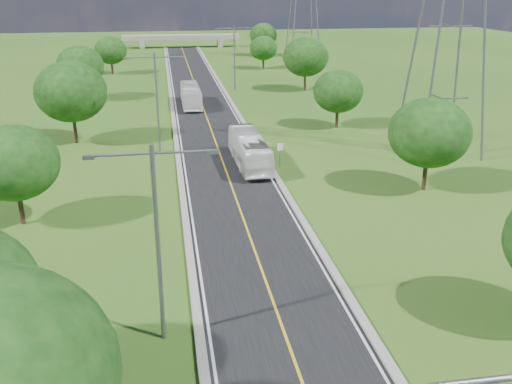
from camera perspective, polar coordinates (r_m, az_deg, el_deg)
ground at (r=74.60m, az=-4.97°, el=7.48°), size 260.00×260.00×0.00m
road at (r=80.44m, az=-5.32°, el=8.46°), size 8.00×150.00×0.06m
curb_left at (r=80.25m, az=-8.38°, el=8.36°), size 0.50×150.00×0.22m
curb_right at (r=80.81m, az=-2.29°, el=8.64°), size 0.50×150.00×0.22m
speed_limit_sign at (r=53.76m, az=2.43°, el=4.13°), size 0.55×0.09×2.40m
overpass at (r=153.25m, az=-7.50°, el=15.03°), size 30.00×3.00×3.20m
streetlight_near_left at (r=26.80m, az=-9.89°, el=-3.68°), size 5.90×0.25×10.00m
streetlight_mid_left at (r=58.51m, az=-9.90°, el=9.58°), size 5.90×0.25×10.00m
streetlight_far_right at (r=91.84m, az=-2.18°, el=13.78°), size 5.90×0.25×10.00m
power_tower_near at (r=59.25m, az=19.06°, el=16.81°), size 9.00×6.40×28.00m
tree_lb at (r=43.59m, az=-23.04°, el=2.70°), size 6.30×6.30×7.33m
tree_lc at (r=64.22m, az=-18.03°, el=9.52°), size 7.56×7.56×8.79m
tree_ld at (r=88.07m, az=-17.18°, el=11.96°), size 6.72×6.72×7.82m
tree_le at (r=111.56m, az=-14.34°, el=13.55°), size 5.88×5.88×6.84m
tree_rb at (r=49.00m, az=16.95°, el=5.68°), size 6.72×6.72×7.82m
tree_rc at (r=68.76m, az=8.22°, el=9.92°), size 5.88×5.88×6.84m
tree_rd at (r=91.99m, az=4.99°, el=13.30°), size 7.14×7.14×8.30m
tree_re at (r=114.93m, az=0.74°, el=14.20°), size 5.46×5.46×6.35m
tree_rf at (r=135.07m, az=0.74°, el=15.42°), size 6.30×6.30×7.33m
bus_outbound at (r=54.18m, az=-0.67°, el=4.25°), size 2.77×10.94×3.03m
bus_inbound at (r=80.88m, az=-6.54°, el=9.57°), size 2.48×10.60×2.95m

